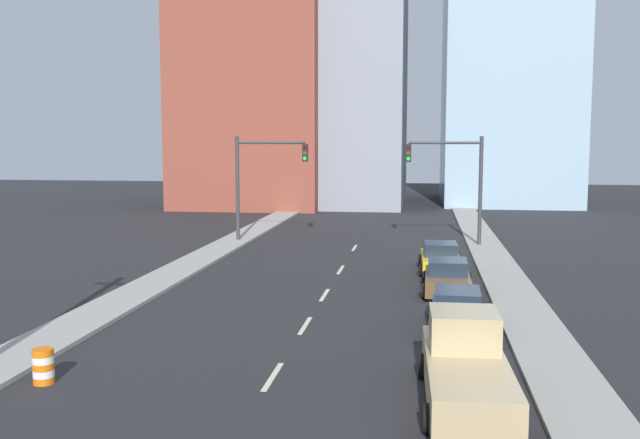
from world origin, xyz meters
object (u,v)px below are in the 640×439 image
(traffic_signal_right, at_px, (459,175))
(sedan_yellow, at_px, (440,259))
(pickup_truck_tan, at_px, (466,368))
(sedan_brown, at_px, (447,278))
(sedan_teal, at_px, (457,312))
(traffic_barrel, at_px, (43,366))
(traffic_signal_left, at_px, (257,174))

(traffic_signal_right, bearing_deg, sedan_yellow, -98.34)
(pickup_truck_tan, xyz_separation_m, sedan_brown, (-0.01, 12.81, -0.20))
(sedan_teal, bearing_deg, sedan_yellow, 93.29)
(traffic_barrel, bearing_deg, sedan_yellow, 58.84)
(traffic_signal_left, relative_size, sedan_yellow, 1.53)
(traffic_signal_right, relative_size, traffic_barrel, 7.08)
(sedan_teal, height_order, sedan_yellow, sedan_yellow)
(traffic_signal_right, xyz_separation_m, sedan_teal, (-0.99, -19.90, -3.71))
(traffic_signal_right, distance_m, sedan_yellow, 9.70)
(traffic_signal_right, bearing_deg, sedan_teal, -92.84)
(traffic_signal_left, height_order, traffic_signal_right, same)
(pickup_truck_tan, relative_size, sedan_teal, 1.36)
(sedan_yellow, bearing_deg, traffic_signal_right, 80.41)
(traffic_barrel, distance_m, sedan_brown, 17.12)
(traffic_signal_right, xyz_separation_m, sedan_yellow, (-1.30, -8.87, -3.70))
(pickup_truck_tan, bearing_deg, sedan_yellow, 88.85)
(pickup_truck_tan, bearing_deg, sedan_brown, 88.28)
(traffic_signal_left, xyz_separation_m, traffic_barrel, (0.43, -26.89, -3.89))
(sedan_teal, distance_m, sedan_brown, 6.07)
(pickup_truck_tan, height_order, sedan_yellow, pickup_truck_tan)
(sedan_brown, relative_size, sedan_yellow, 0.96)
(traffic_signal_right, height_order, pickup_truck_tan, traffic_signal_right)
(traffic_signal_left, bearing_deg, sedan_yellow, -38.07)
(traffic_signal_left, distance_m, traffic_barrel, 27.17)
(pickup_truck_tan, xyz_separation_m, sedan_yellow, (-0.19, 17.77, -0.20))
(traffic_barrel, xyz_separation_m, sedan_brown, (11.07, 13.06, 0.18))
(sedan_teal, bearing_deg, sedan_brown, 92.92)
(traffic_signal_right, bearing_deg, pickup_truck_tan, -92.39)
(traffic_signal_left, bearing_deg, pickup_truck_tan, -66.62)
(pickup_truck_tan, relative_size, sedan_brown, 1.44)
(traffic_signal_left, xyz_separation_m, traffic_signal_right, (12.62, 0.00, 0.00))
(sedan_brown, bearing_deg, traffic_barrel, -129.67)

